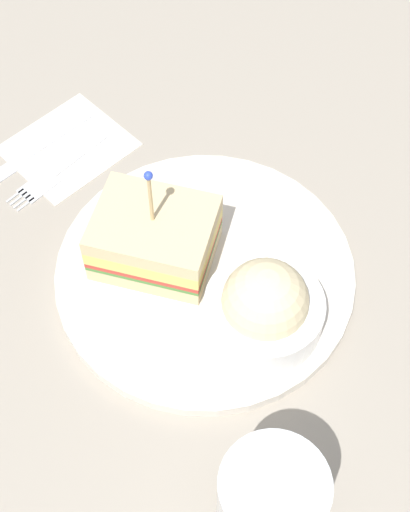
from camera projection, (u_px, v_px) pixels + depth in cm
name	position (u px, v px, depth cm)	size (l,w,h in cm)	color
ground_plane	(205.00, 283.00, 64.54)	(92.38, 92.38, 2.00)	#9E9384
plate	(205.00, 273.00, 63.22)	(25.18, 25.18, 1.17)	silver
sandwich_half_center	(156.00, 233.00, 61.53)	(8.08, 9.98, 10.93)	beige
coleslaw_bowl	(264.00, 307.00, 57.83)	(9.39, 9.39, 6.76)	white
drink_glass	(269.00, 509.00, 48.45)	(6.84, 6.84, 10.20)	#B74C33
napkin	(68.00, 146.00, 71.67)	(10.65, 9.59, 0.15)	beige
fork	(49.00, 178.00, 69.42)	(11.00, 5.74, 0.35)	silver
knife	(27.00, 156.00, 70.86)	(12.44, 7.16, 0.35)	silver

